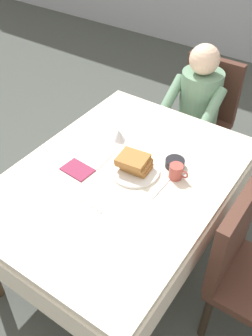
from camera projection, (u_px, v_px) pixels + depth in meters
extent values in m
plane|color=#474C47|center=(121.00, 255.00, 2.56)|extent=(14.00, 14.00, 0.00)
cube|color=silver|center=(120.00, 178.00, 2.08)|extent=(1.10, 1.50, 0.04)
cube|color=silver|center=(24.00, 289.00, 1.69)|extent=(1.10, 0.01, 0.18)
cube|color=silver|center=(183.00, 129.00, 2.62)|extent=(1.10, 0.01, 0.18)
cube|color=silver|center=(50.00, 157.00, 2.39)|extent=(0.01, 1.50, 0.18)
cube|color=silver|center=(209.00, 235.00, 1.92)|extent=(0.01, 1.50, 0.18)
cylinder|color=brown|center=(121.00, 141.00, 2.94)|extent=(0.07, 0.07, 0.70)
cylinder|color=brown|center=(234.00, 189.00, 2.54)|extent=(0.07, 0.07, 0.70)
cube|color=#4C2D23|center=(196.00, 128.00, 2.95)|extent=(0.44, 0.44, 0.05)
cube|color=#4C2D23|center=(212.00, 87.00, 2.89)|extent=(0.44, 0.06, 0.48)
cylinder|color=#2D2319|center=(203.00, 170.00, 2.91)|extent=(0.04, 0.04, 0.40)
cylinder|color=#2D2319|center=(163.00, 154.00, 3.06)|extent=(0.04, 0.04, 0.40)
cylinder|color=#2D2319|center=(222.00, 147.00, 3.13)|extent=(0.04, 0.04, 0.40)
cylinder|color=#2D2319|center=(184.00, 132.00, 3.28)|extent=(0.04, 0.04, 0.40)
cylinder|color=gray|center=(199.00, 101.00, 2.77)|extent=(0.30, 0.30, 0.46)
sphere|color=beige|center=(205.00, 59.00, 2.53)|extent=(0.21, 0.21, 0.21)
cylinder|color=gray|center=(213.00, 108.00, 2.56)|extent=(0.08, 0.29, 0.23)
cylinder|color=gray|center=(172.00, 94.00, 2.70)|extent=(0.08, 0.29, 0.23)
cylinder|color=#383D51|center=(191.00, 164.00, 2.92)|extent=(0.10, 0.10, 0.45)
cylinder|color=#383D51|center=(173.00, 157.00, 2.99)|extent=(0.10, 0.10, 0.45)
cube|color=#4C2D23|center=(233.00, 236.00, 1.82)|extent=(0.06, 0.44, 0.48)
cylinder|color=#2D2319|center=(232.00, 269.00, 2.24)|extent=(0.04, 0.04, 0.40)
cylinder|color=#2D2319|center=(206.00, 316.00, 2.02)|extent=(0.04, 0.04, 0.40)
cylinder|color=white|center=(135.00, 170.00, 2.09)|extent=(0.28, 0.28, 0.02)
cube|color=#A36B33|center=(137.00, 167.00, 2.07)|extent=(0.16, 0.12, 0.03)
cube|color=#A36B33|center=(134.00, 162.00, 2.06)|extent=(0.18, 0.15, 0.03)
cube|color=#A36B33|center=(133.00, 159.00, 2.04)|extent=(0.18, 0.16, 0.03)
cylinder|color=#B24C42|center=(176.00, 171.00, 2.03)|extent=(0.08, 0.08, 0.08)
torus|color=#B24C42|center=(184.00, 174.00, 2.00)|extent=(0.05, 0.01, 0.05)
cylinder|color=black|center=(175.00, 163.00, 2.11)|extent=(0.11, 0.11, 0.04)
cone|color=silver|center=(119.00, 135.00, 2.28)|extent=(0.08, 0.08, 0.07)
cube|color=silver|center=(105.00, 161.00, 2.16)|extent=(0.03, 0.18, 0.00)
cube|color=silver|center=(162.00, 187.00, 2.00)|extent=(0.01, 0.20, 0.00)
cube|color=silver|center=(92.00, 205.00, 1.90)|extent=(0.15, 0.04, 0.00)
cube|color=#8C2D4C|center=(77.00, 170.00, 2.10)|extent=(0.18, 0.13, 0.01)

